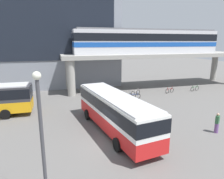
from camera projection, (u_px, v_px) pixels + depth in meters
name	position (u px, v px, depth m)	size (l,w,h in m)	color
ground_plane	(88.00, 105.00, 24.48)	(120.00, 120.00, 0.00)	#605E5B
station_building	(35.00, 35.00, 35.93)	(27.75, 14.14, 17.26)	gray
elevated_platform	(156.00, 58.00, 33.55)	(30.61, 6.06, 5.61)	#9E9B93
train	(148.00, 41.00, 32.52)	(24.00, 2.96, 3.84)	silver
bus_main	(114.00, 109.00, 16.98)	(4.24, 11.30, 3.22)	red
bicycle_red	(170.00, 90.00, 30.33)	(1.72, 0.62, 1.04)	black
bicycle_blue	(134.00, 96.00, 27.23)	(1.76, 0.46, 1.04)	black
bicycle_brown	(112.00, 93.00, 28.81)	(1.75, 0.50, 1.04)	black
bicycle_green	(195.00, 88.00, 31.60)	(1.76, 0.45, 1.04)	black
bicycle_silver	(135.00, 93.00, 28.93)	(1.65, 0.79, 1.04)	black
pedestrian_by_bike_rack	(217.00, 124.00, 16.92)	(0.48, 0.43, 1.74)	#724C8C
lamp_post	(41.00, 132.00, 8.66)	(0.36, 0.36, 6.34)	#3F3F44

